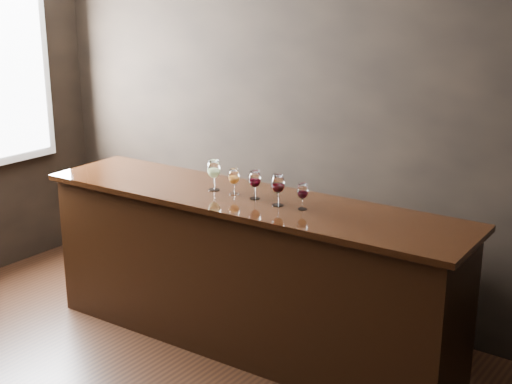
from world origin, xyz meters
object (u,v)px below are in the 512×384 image
Objects in this scene: glass_white at (214,170)px; glass_red_c at (303,192)px; bar_counter at (247,275)px; glass_amber at (234,177)px; back_bar_shelf at (244,247)px; glass_red_b at (278,185)px; glass_red_a at (255,180)px.

glass_red_c is at bearing 0.10° from glass_white.
bar_counter is 0.70m from glass_amber.
glass_red_b is (0.78, -0.68, 0.82)m from back_bar_shelf.
glass_red_a is (0.58, -0.64, 0.81)m from back_bar_shelf.
glass_red_b is at bearing -2.81° from glass_white.
back_bar_shelf is at bearing 131.76° from glass_red_a.
glass_white is 1.20× the size of glass_amber.
bar_counter is 0.83m from back_bar_shelf.
glass_white is (0.23, -0.65, 0.83)m from back_bar_shelf.
glass_white is at bearing 177.60° from bar_counter.
bar_counter is 16.67× the size of glass_amber.
back_bar_shelf is at bearing 145.86° from glass_red_c.
glass_white is at bearing -179.90° from glass_red_c.
back_bar_shelf is 10.61× the size of glass_white.
glass_red_a is at bearing 2.50° from bar_counter.
glass_amber is at bearing 179.96° from glass_red_c.
glass_red_c is (0.95, -0.65, 0.80)m from back_bar_shelf.
glass_white reaches higher than glass_red_b.
glass_red_b reaches higher than glass_red_c.
glass_red_b reaches higher than bar_counter.
glass_red_c is at bearing -0.43° from glass_red_a.
bar_counter is at bearing 174.49° from glass_red_b.
glass_red_c reaches higher than back_bar_shelf.
glass_red_b reaches higher than glass_amber.
glass_amber is 0.87× the size of glass_red_b.
glass_white is at bearing -179.47° from glass_amber.
glass_red_b is at bearing -7.69° from bar_counter.
glass_white is 0.56m from glass_red_b.
glass_red_b reaches higher than glass_red_a.
glass_red_a is at bearing -48.24° from back_bar_shelf.
back_bar_shelf is 11.83× the size of glass_red_a.
glass_red_c is at bearing -0.04° from glass_amber.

